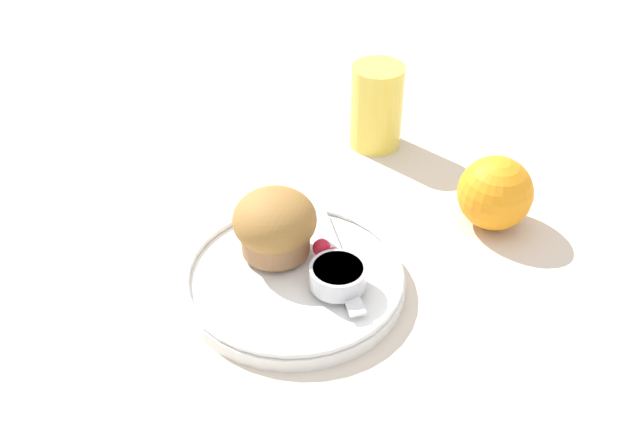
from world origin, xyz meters
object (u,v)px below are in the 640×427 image
at_px(muffin, 275,224).
at_px(juice_glass, 377,106).
at_px(butter_knife, 336,258).
at_px(orange_fruit, 495,193).

height_order(muffin, juice_glass, juice_glass).
relative_size(butter_knife, orange_fruit, 1.84).
relative_size(muffin, orange_fruit, 1.03).
xyz_separation_m(muffin, butter_knife, (0.05, 0.03, -0.03)).
bearing_deg(orange_fruit, butter_knife, -105.82).
bearing_deg(muffin, butter_knife, 33.47).
height_order(muffin, orange_fruit, muffin).
bearing_deg(orange_fruit, muffin, -115.53).
bearing_deg(orange_fruit, juice_glass, 173.67).
distance_m(muffin, juice_glass, 0.25).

